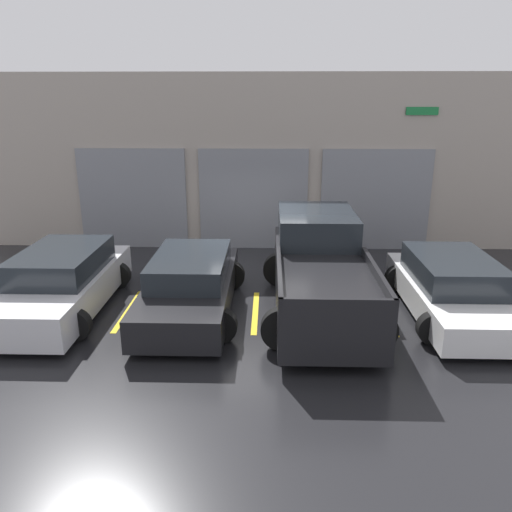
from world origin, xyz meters
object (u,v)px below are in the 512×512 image
(pickup_truck, at_px, (320,269))
(sedan_white, at_px, (452,288))
(van_right, at_px, (63,282))
(sedan_side, at_px, (191,285))

(pickup_truck, distance_m, sedan_white, 2.77)
(sedan_white, bearing_deg, pickup_truck, 174.74)
(sedan_white, xyz_separation_m, van_right, (-8.24, -0.00, 0.04))
(sedan_white, height_order, sedan_side, sedan_side)
(pickup_truck, bearing_deg, van_right, -177.32)
(sedan_white, relative_size, sedan_side, 0.97)
(sedan_white, relative_size, van_right, 0.97)
(sedan_white, xyz_separation_m, sedan_side, (-5.49, -0.00, 0.01))
(sedan_white, distance_m, sedan_side, 5.49)
(pickup_truck, relative_size, sedan_white, 1.22)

